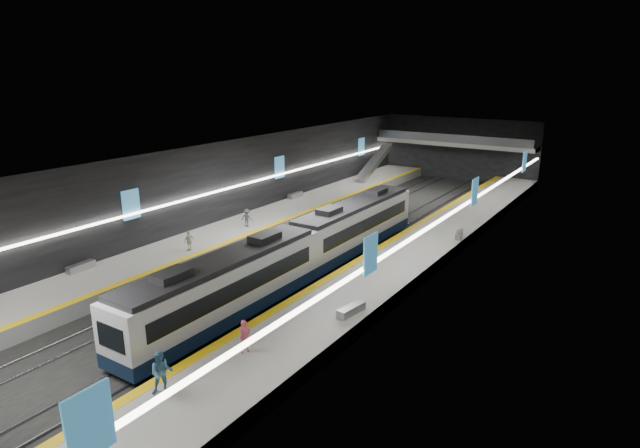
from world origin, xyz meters
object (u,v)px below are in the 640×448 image
Objects in this scene: train at (300,250)px; bench_right_near at (351,310)px; escalator at (374,162)px; passenger_left_a at (189,241)px; passenger_right_a at (245,337)px; passenger_right_b at (162,373)px; bench_left_far at (295,195)px; bench_right_far at (459,235)px; passenger_left_b at (247,218)px; bench_left_near at (81,267)px.

bench_right_near is (6.63, -4.49, -0.95)m from train.
escalator reaches higher than passenger_left_a.
passenger_right_a is 4.51m from passenger_right_b.
escalator is 47.49m from passenger_right_b.
bench_left_far is 18.29m from passenger_left_a.
bench_right_far is 27.83m from passenger_right_b.
bench_right_far is at bearing 12.52° from passenger_right_a.
bench_right_far is 23.32m from passenger_right_a.
train is at bearing 154.27° from bench_right_near.
passenger_right_a is at bearing -58.92° from bench_left_far.
escalator is at bearing -102.92° from passenger_left_b.
passenger_right_b is at bearing -170.11° from passenger_right_a.
bench_left_far reaches higher than bench_left_near.
passenger_right_a is at bearing -110.35° from bench_right_far.
passenger_right_a reaches higher than bench_right_far.
bench_left_near is 7.58m from passenger_left_a.
passenger_left_b reaches higher than passenger_left_a.
train is 15.48× the size of passenger_right_b.
passenger_left_b is (2.74, 13.96, 0.54)m from bench_left_near.
passenger_right_b reaches higher than bench_left_far.
bench_right_far is (7.00, 12.29, -0.98)m from train.
bench_right_near is 1.19× the size of passenger_right_a.
train is 11.76m from passenger_right_a.
bench_right_far is 0.93× the size of passenger_right_b.
passenger_left_a is (-12.53, 13.49, -0.20)m from passenger_right_b.
train is at bearing 41.03° from passenger_right_a.
passenger_left_b is at bearing 156.84° from bench_right_near.
escalator is 4.05× the size of bench_right_near.
passenger_left_a reaches higher than bench_left_near.
passenger_right_b is at bearing -26.74° from bench_left_near.
escalator is 38.43m from bench_right_near.
passenger_left_b reaches higher than bench_left_near.
passenger_right_a is at bearing 34.12° from passenger_right_b.
passenger_left_b is (-0.47, 7.11, 0.01)m from passenger_left_a.
train is 20.14m from bench_left_far.
bench_right_near is (18.63, 4.21, -0.00)m from bench_left_near.
passenger_left_a is at bearing -87.83° from escalator.
bench_left_near is 1.01× the size of bench_right_near.
bench_left_near is 1.30× the size of passenger_left_a.
passenger_left_b is (2.74, -10.89, 0.53)m from bench_left_far.
escalator is at bearing 38.23° from passenger_right_a.
passenger_right_b is 1.24× the size of passenger_left_b.
train is 8.99m from passenger_left_a.
bench_left_far is 1.15× the size of bench_right_far.
passenger_left_a reaches higher than bench_right_far.
escalator is 38.90m from bench_left_near.
passenger_right_a reaches higher than passenger_left_b.
bench_right_near is 1.26× the size of passenger_left_b.
bench_right_far is at bearing 43.97° from bench_left_near.
bench_left_far is at bearing -166.69° from passenger_left_a.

